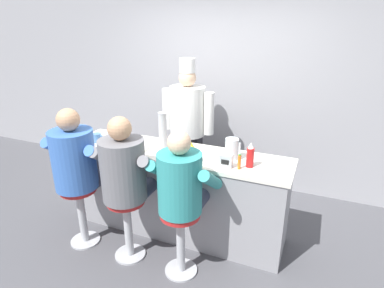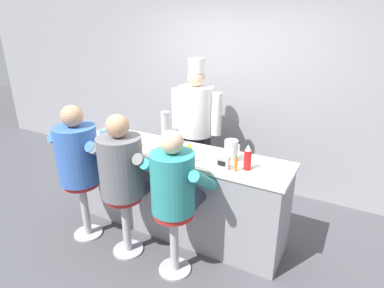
# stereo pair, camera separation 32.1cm
# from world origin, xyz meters

# --- Properties ---
(ground_plane) EXTENTS (20.00, 20.00, 0.00)m
(ground_plane) POSITION_xyz_m (0.00, 0.00, 0.00)
(ground_plane) COLOR #4C4C51
(wall_back) EXTENTS (10.00, 0.06, 2.70)m
(wall_back) POSITION_xyz_m (0.00, 1.74, 1.35)
(wall_back) COLOR #99999E
(wall_back) RESTS_ON ground_plane
(diner_counter) EXTENTS (2.41, 0.59, 0.97)m
(diner_counter) POSITION_xyz_m (0.00, 0.30, 0.48)
(diner_counter) COLOR gray
(diner_counter) RESTS_ON ground_plane
(ketchup_bottle_red) EXTENTS (0.07, 0.07, 0.24)m
(ketchup_bottle_red) POSITION_xyz_m (0.80, 0.22, 1.08)
(ketchup_bottle_red) COLOR red
(ketchup_bottle_red) RESTS_ON diner_counter
(mustard_bottle_yellow) EXTENTS (0.06, 0.06, 0.21)m
(mustard_bottle_yellow) POSITION_xyz_m (0.27, 0.08, 1.07)
(mustard_bottle_yellow) COLOR yellow
(mustard_bottle_yellow) RESTS_ON diner_counter
(hot_sauce_bottle_orange) EXTENTS (0.03, 0.03, 0.15)m
(hot_sauce_bottle_orange) POSITION_xyz_m (0.72, 0.13, 1.04)
(hot_sauce_bottle_orange) COLOR orange
(hot_sauce_bottle_orange) RESTS_ON diner_counter
(water_pitcher_clear) EXTENTS (0.15, 0.13, 0.21)m
(water_pitcher_clear) POSITION_xyz_m (0.59, 0.33, 1.07)
(water_pitcher_clear) COLOR silver
(water_pitcher_clear) RESTS_ON diner_counter
(breakfast_plate) EXTENTS (0.25, 0.25, 0.05)m
(breakfast_plate) POSITION_xyz_m (-0.41, 0.18, 0.98)
(breakfast_plate) COLOR white
(breakfast_plate) RESTS_ON diner_counter
(cereal_bowl) EXTENTS (0.16, 0.16, 0.05)m
(cereal_bowl) POSITION_xyz_m (0.13, 0.15, 0.99)
(cereal_bowl) COLOR #B24C47
(cereal_bowl) RESTS_ON diner_counter
(coffee_mug_blue) EXTENTS (0.15, 0.10, 0.10)m
(coffee_mug_blue) POSITION_xyz_m (-0.93, 0.20, 1.02)
(coffee_mug_blue) COLOR #4C7AB2
(coffee_mug_blue) RESTS_ON diner_counter
(cup_stack_steel) EXTENTS (0.09, 0.09, 0.38)m
(cup_stack_steel) POSITION_xyz_m (-0.18, 0.35, 1.16)
(cup_stack_steel) COLOR #B7BABF
(cup_stack_steel) RESTS_ON diner_counter
(napkin_dispenser_chrome) EXTENTS (0.12, 0.07, 0.12)m
(napkin_dispenser_chrome) POSITION_xyz_m (0.59, 0.13, 1.03)
(napkin_dispenser_chrome) COLOR silver
(napkin_dispenser_chrome) RESTS_ON diner_counter
(diner_seated_blue) EXTENTS (0.64, 0.63, 1.49)m
(diner_seated_blue) POSITION_xyz_m (-0.82, -0.26, 0.92)
(diner_seated_blue) COLOR #B2B5BA
(diner_seated_blue) RESTS_ON ground_plane
(diner_seated_grey) EXTENTS (0.63, 0.62, 1.47)m
(diner_seated_grey) POSITION_xyz_m (-0.25, -0.27, 0.92)
(diner_seated_grey) COLOR #B2B5BA
(diner_seated_grey) RESTS_ON ground_plane
(diner_seated_teal) EXTENTS (0.59, 0.58, 1.42)m
(diner_seated_teal) POSITION_xyz_m (0.32, -0.27, 0.89)
(diner_seated_teal) COLOR #B2B5BA
(diner_seated_teal) RESTS_ON ground_plane
(cook_in_whites_near) EXTENTS (0.71, 0.45, 1.82)m
(cook_in_whites_near) POSITION_xyz_m (-0.24, 1.16, 1.00)
(cook_in_whites_near) COLOR #232328
(cook_in_whites_near) RESTS_ON ground_plane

